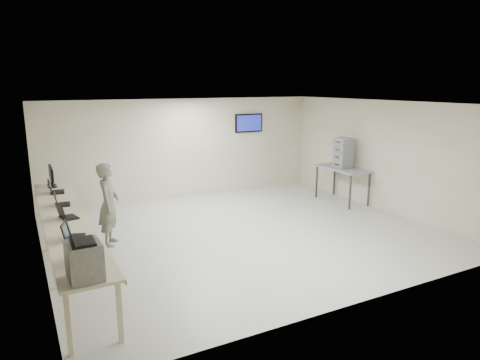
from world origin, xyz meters
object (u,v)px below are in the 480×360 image
equipment_box (84,261)px  side_table (343,170)px  workbench (66,221)px  soldier (109,204)px

equipment_box → side_table: 8.17m
equipment_box → side_table: size_ratio=0.29×
workbench → side_table: size_ratio=3.76×
soldier → equipment_box: bearing=-173.5°
equipment_box → soldier: size_ratio=0.27×
workbench → soldier: size_ratio=3.58×
workbench → side_table: (7.19, 1.01, 0.06)m
equipment_box → soldier: (0.93, 3.44, -0.29)m
soldier → side_table: 6.33m
soldier → side_table: bearing=-65.3°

